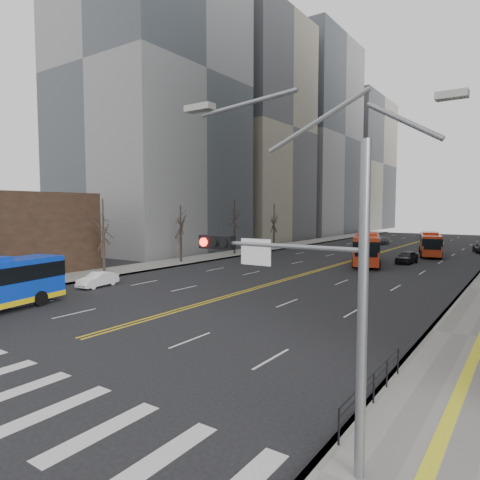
% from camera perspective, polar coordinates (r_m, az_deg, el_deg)
% --- Properties ---
extents(sidewalk_left, '(5.00, 130.00, 0.15)m').
position_cam_1_polar(sidewalk_left, '(63.35, 0.98, -1.54)').
color(sidewalk_left, gray).
rests_on(sidewalk_left, ground).
extents(centerline, '(0.55, 100.00, 0.01)m').
position_cam_1_polar(centerline, '(65.48, 18.11, -1.62)').
color(centerline, gold).
rests_on(centerline, ground).
extents(office_towers, '(83.00, 134.00, 58.00)m').
position_cam_1_polar(office_towers, '(80.11, 21.47, 16.55)').
color(office_towers, gray).
rests_on(office_towers, ground).
extents(signal_mast, '(5.37, 0.37, 9.39)m').
position_cam_1_polar(signal_mast, '(10.69, 8.77, -4.41)').
color(signal_mast, gray).
rests_on(signal_mast, ground).
extents(pedestrian_railing, '(0.06, 6.06, 1.02)m').
position_cam_1_polar(pedestrian_railing, '(15.20, 17.42, -17.70)').
color(pedestrian_railing, black).
rests_on(pedestrian_railing, sidewalk_right).
extents(street_trees, '(35.20, 47.20, 7.60)m').
position_cam_1_polar(street_trees, '(49.24, 3.30, 2.40)').
color(street_trees, black).
rests_on(street_trees, ground).
extents(red_bus_near, '(6.04, 11.96, 3.69)m').
position_cam_1_polar(red_bus_near, '(51.70, 16.58, -0.82)').
color(red_bus_near, red).
rests_on(red_bus_near, ground).
extents(red_bus_far, '(4.65, 10.44, 3.25)m').
position_cam_1_polar(red_bus_far, '(63.44, 24.03, -0.32)').
color(red_bus_far, red).
rests_on(red_bus_far, ground).
extents(car_white, '(1.81, 3.86, 1.22)m').
position_cam_1_polar(car_white, '(37.23, -18.44, -5.01)').
color(car_white, white).
rests_on(car_white, ground).
extents(car_dark_mid, '(2.00, 4.40, 1.46)m').
position_cam_1_polar(car_dark_mid, '(54.03, 21.34, -2.13)').
color(car_dark_mid, black).
rests_on(car_dark_mid, ground).
extents(car_silver, '(3.19, 4.84, 1.30)m').
position_cam_1_polar(car_silver, '(80.01, 18.06, -0.13)').
color(car_silver, gray).
rests_on(car_silver, ground).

